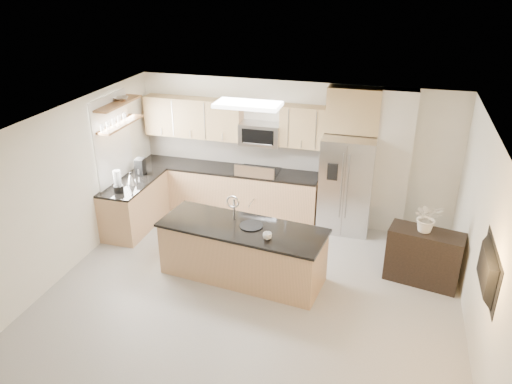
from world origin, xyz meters
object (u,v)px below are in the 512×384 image
(credenza, at_px, (424,257))
(blender, at_px, (118,183))
(platter, at_px, (251,226))
(television, at_px, (482,269))
(range, at_px, (258,193))
(island, at_px, (242,252))
(flower_vase, at_px, (429,210))
(coffee_maker, at_px, (140,167))
(bowl, at_px, (121,98))
(cup, at_px, (267,236))
(refrigerator, at_px, (346,184))
(microwave, at_px, (260,134))
(kettle, at_px, (131,179))

(credenza, distance_m, blender, 5.14)
(platter, xyz_separation_m, television, (3.05, -1.08, 0.46))
(credenza, bearing_deg, range, 165.47)
(island, xyz_separation_m, flower_vase, (2.67, 0.66, 0.76))
(blender, xyz_separation_m, television, (5.58, -1.59, 0.26))
(island, distance_m, coffee_maker, 2.86)
(platter, bearing_deg, blender, 168.63)
(bowl, bearing_deg, cup, -26.29)
(refrigerator, bearing_deg, credenza, -45.97)
(television, bearing_deg, microwave, 47.25)
(range, relative_size, cup, 8.76)
(island, bearing_deg, credenza, 20.10)
(cup, xyz_separation_m, bowl, (-3.04, 1.50, 1.44))
(kettle, bearing_deg, television, -19.15)
(island, height_order, coffee_maker, island)
(refrigerator, relative_size, credenza, 1.64)
(credenza, bearing_deg, blender, -167.95)
(credenza, relative_size, kettle, 4.67)
(platter, relative_size, kettle, 1.54)
(platter, xyz_separation_m, kettle, (-2.48, 0.85, 0.13))
(kettle, xyz_separation_m, flower_vase, (5.02, -0.24, 0.18))
(refrigerator, bearing_deg, island, -123.10)
(cup, bearing_deg, microwave, 107.72)
(range, bearing_deg, island, -81.11)
(island, bearing_deg, kettle, 166.20)
(range, bearing_deg, credenza, -25.75)
(refrigerator, height_order, bowl, bowl)
(blender, relative_size, bowl, 1.21)
(range, relative_size, microwave, 1.50)
(cup, relative_size, kettle, 0.56)
(blender, xyz_separation_m, coffee_maker, (-0.02, 0.83, -0.03))
(refrigerator, relative_size, platter, 4.97)
(island, distance_m, blender, 2.55)
(cup, height_order, kettle, kettle)
(coffee_maker, xyz_separation_m, television, (5.60, -2.42, 0.29))
(island, distance_m, cup, 0.72)
(blender, bearing_deg, platter, -11.37)
(platter, bearing_deg, credenza, 12.79)
(island, distance_m, bowl, 3.45)
(platter, distance_m, television, 3.27)
(kettle, bearing_deg, microwave, 33.15)
(cup, bearing_deg, credenza, 21.64)
(coffee_maker, bearing_deg, television, -23.33)
(credenza, distance_m, bowl, 5.66)
(range, distance_m, bowl, 3.07)
(flower_vase, bearing_deg, television, -72.95)
(kettle, bearing_deg, cup, -22.21)
(range, distance_m, refrigerator, 1.71)
(platter, relative_size, blender, 0.91)
(refrigerator, xyz_separation_m, platter, (-1.20, -2.00, 0.00))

